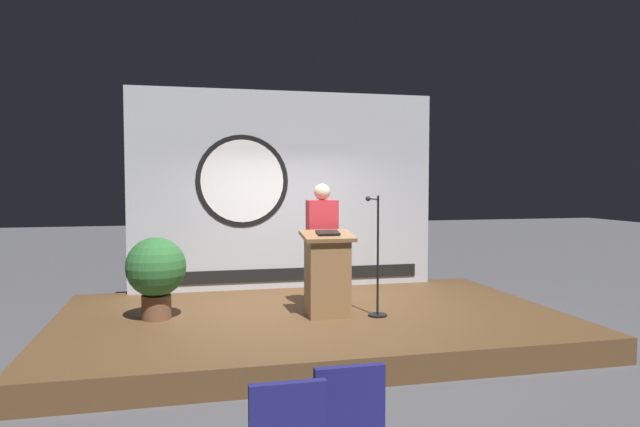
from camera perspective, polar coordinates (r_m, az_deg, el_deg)
The scene contains 8 objects.
ground_plane at distance 7.69m, azimuth -0.88°, elevation -11.94°, with size 40.00×40.00×0.00m, color #4C4C51.
stage_platform at distance 7.65m, azimuth -0.88°, elevation -10.86°, with size 6.40×4.00×0.30m, color brown.
banner_display at distance 9.23m, azimuth -3.57°, elevation 2.24°, with size 4.86×0.12×3.12m.
podium at distance 7.35m, azimuth 0.73°, elevation -5.98°, with size 0.64×0.50×1.09m.
speaker_person at distance 7.78m, azimuth 0.20°, elevation -3.09°, with size 0.40×0.26×1.67m.
microphone_stand at distance 7.43m, azimuth 5.56°, elevation -5.83°, with size 0.24×0.56×1.53m.
potted_plant at distance 7.46m, azimuth -15.84°, elevation -5.42°, with size 0.74×0.74×1.02m.
audience_chair_right at distance 3.88m, azimuth 2.38°, elevation -19.79°, with size 0.44×0.45×0.89m.
Camera 1 is at (-1.62, -7.24, 2.01)m, focal length 32.53 mm.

